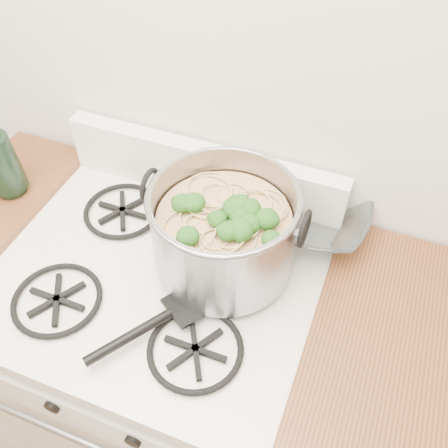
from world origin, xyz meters
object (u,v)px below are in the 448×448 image
Objects in this scene: stock_pot at (224,232)px; glass_bowl at (309,219)px; gas_range at (170,367)px; spatula at (192,300)px.

glass_bowl is at bearing 51.13° from stock_pot.
gas_range is 2.56× the size of stock_pot.
stock_pot is 0.26m from glass_bowl.
gas_range is 0.52m from spatula.
glass_bowl is at bearing 43.05° from gas_range.
gas_range is 2.98× the size of spatula.
glass_bowl reaches higher than spatula.
stock_pot reaches higher than gas_range.
stock_pot is at bearing 31.07° from gas_range.
stock_pot is (0.14, 0.09, 0.59)m from gas_range.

